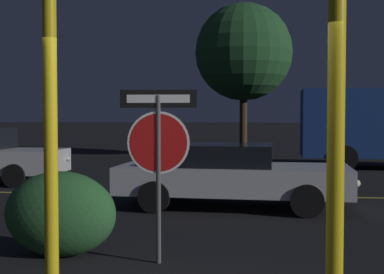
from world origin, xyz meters
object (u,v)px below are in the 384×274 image
passing_car_2 (232,175)px  tree_1 (244,52)px  hedge_bush_1 (60,214)px  yellow_pole_right (336,124)px  stop_sign (158,141)px  yellow_pole_left (51,134)px

passing_car_2 → tree_1: bearing=-176.8°
hedge_bush_1 → tree_1: tree_1 is taller
yellow_pole_right → tree_1: tree_1 is taller
stop_sign → passing_car_2: bearing=77.4°
hedge_bush_1 → tree_1: 16.79m
yellow_pole_right → yellow_pole_left: bearing=167.3°
passing_car_2 → tree_1: size_ratio=0.72×
yellow_pole_right → tree_1: (-0.77, 18.78, 2.72)m
yellow_pole_right → tree_1: bearing=92.3°
passing_car_2 → tree_1: (0.16, 12.24, 3.83)m
yellow_pole_right → passing_car_2: bearing=98.1°
yellow_pole_left → passing_car_2: (1.45, 6.01, -1.01)m
yellow_pole_right → passing_car_2: size_ratio=0.75×
yellow_pole_left → tree_1: bearing=85.0°
hedge_bush_1 → tree_1: size_ratio=0.22×
passing_car_2 → hedge_bush_1: bearing=-24.4°
yellow_pole_left → tree_1: 18.54m
yellow_pole_right → hedge_bush_1: yellow_pole_right is taller
yellow_pole_left → yellow_pole_right: 2.43m
tree_1 → passing_car_2: bearing=-90.8°
yellow_pole_right → hedge_bush_1: (-3.04, 2.62, -1.21)m
yellow_pole_left → passing_car_2: 6.26m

